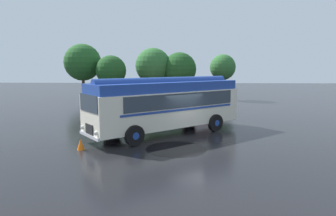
# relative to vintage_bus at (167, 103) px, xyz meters

# --- Properties ---
(ground_plane) EXTENTS (120.00, 120.00, 0.00)m
(ground_plane) POSITION_rel_vintage_bus_xyz_m (0.98, -0.43, -1.89)
(ground_plane) COLOR black
(vintage_bus) EXTENTS (9.36, 8.26, 3.49)m
(vintage_bus) POSITION_rel_vintage_bus_xyz_m (0.00, 0.00, 0.00)
(vintage_bus) COLOR silver
(vintage_bus) RESTS_ON ground
(car_near_left) EXTENTS (2.31, 4.36, 1.66)m
(car_near_left) POSITION_rel_vintage_bus_xyz_m (-5.03, 13.85, -1.05)
(car_near_left) COLOR #4C5156
(car_near_left) RESTS_ON ground
(car_mid_left) EXTENTS (2.11, 4.28, 1.66)m
(car_mid_left) POSITION_rel_vintage_bus_xyz_m (-2.39, 13.69, -1.05)
(car_mid_left) COLOR maroon
(car_mid_left) RESTS_ON ground
(car_mid_right) EXTENTS (2.09, 4.26, 1.66)m
(car_mid_right) POSITION_rel_vintage_bus_xyz_m (0.70, 13.70, -1.05)
(car_mid_right) COLOR #B7BABF
(car_mid_right) RESTS_ON ground
(car_far_right) EXTENTS (2.09, 4.27, 1.66)m
(car_far_right) POSITION_rel_vintage_bus_xyz_m (3.12, 13.62, -1.05)
(car_far_right) COLOR maroon
(car_far_right) RESTS_ON ground
(tree_far_left) EXTENTS (4.72, 4.72, 7.06)m
(tree_far_left) POSITION_rel_vintage_bus_xyz_m (-11.57, 20.36, 2.85)
(tree_far_left) COLOR #4C3823
(tree_far_left) RESTS_ON ground
(tree_left_of_centre) EXTENTS (3.73, 3.73, 5.53)m
(tree_left_of_centre) POSITION_rel_vintage_bus_xyz_m (-7.74, 18.83, 1.77)
(tree_left_of_centre) COLOR #4C3823
(tree_left_of_centre) RESTS_ON ground
(tree_centre) EXTENTS (4.50, 4.50, 6.51)m
(tree_centre) POSITION_rel_vintage_bus_xyz_m (-2.54, 20.23, 2.35)
(tree_centre) COLOR #4C3823
(tree_centre) RESTS_ON ground
(tree_right_of_centre) EXTENTS (4.25, 4.25, 5.96)m
(tree_right_of_centre) POSITION_rel_vintage_bus_xyz_m (0.85, 20.02, 1.92)
(tree_right_of_centre) COLOR #4C3823
(tree_right_of_centre) RESTS_ON ground
(tree_far_right) EXTENTS (3.18, 3.18, 5.67)m
(tree_far_right) POSITION_rel_vintage_bus_xyz_m (6.15, 19.46, 2.21)
(tree_far_right) COLOR #4C3823
(tree_far_right) RESTS_ON ground
(traffic_cone) EXTENTS (0.36, 0.36, 0.55)m
(traffic_cone) POSITION_rel_vintage_bus_xyz_m (-4.15, -3.78, -1.62)
(traffic_cone) COLOR orange
(traffic_cone) RESTS_ON ground
(puddle_patch) EXTENTS (3.08, 3.08, 0.01)m
(puddle_patch) POSITION_rel_vintage_bus_xyz_m (0.60, -3.45, -1.89)
(puddle_patch) COLOR black
(puddle_patch) RESTS_ON ground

